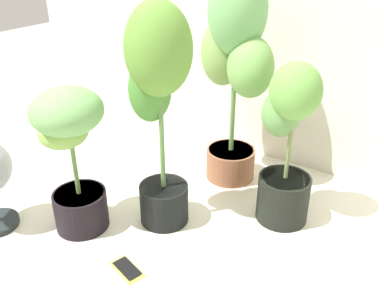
{
  "coord_description": "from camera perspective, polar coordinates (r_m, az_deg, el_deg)",
  "views": [
    {
      "loc": [
        0.84,
        -1.03,
        1.09
      ],
      "look_at": [
        0.0,
        0.22,
        0.32
      ],
      "focal_mm": 38.78,
      "sensor_mm": 36.0,
      "label": 1
    }
  ],
  "objects": [
    {
      "name": "ground_plane",
      "position": [
        1.72,
        -4.3,
        -12.27
      ],
      "size": [
        8.0,
        8.0,
        0.0
      ],
      "primitive_type": "plane",
      "color": "silver",
      "rests_on": "ground"
    },
    {
      "name": "potted_plant_center",
      "position": [
        1.54,
        -4.66,
        6.78
      ],
      "size": [
        0.34,
        0.34,
        0.9
      ],
      "color": "black",
      "rests_on": "ground"
    },
    {
      "name": "potted_plant_back_right",
      "position": [
        1.67,
        12.93,
        0.1
      ],
      "size": [
        0.28,
        0.27,
        0.68
      ],
      "color": "black",
      "rests_on": "ground"
    },
    {
      "name": "potted_plant_front_left",
      "position": [
        1.64,
        -16.32,
        -0.47
      ],
      "size": [
        0.38,
        0.38,
        0.6
      ],
      "color": "black",
      "rests_on": "ground"
    },
    {
      "name": "potted_plant_back_center",
      "position": [
        1.85,
        6.06,
        11.77
      ],
      "size": [
        0.43,
        0.33,
        1.0
      ],
      "color": "#90573D",
      "rests_on": "ground"
    },
    {
      "name": "cell_phone",
      "position": [
        1.58,
        -8.93,
        -16.61
      ],
      "size": [
        0.16,
        0.11,
        0.01
      ],
      "rotation": [
        0.0,
        0.0,
        1.29
      ],
      "color": "#D1D34F",
      "rests_on": "ground"
    }
  ]
}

